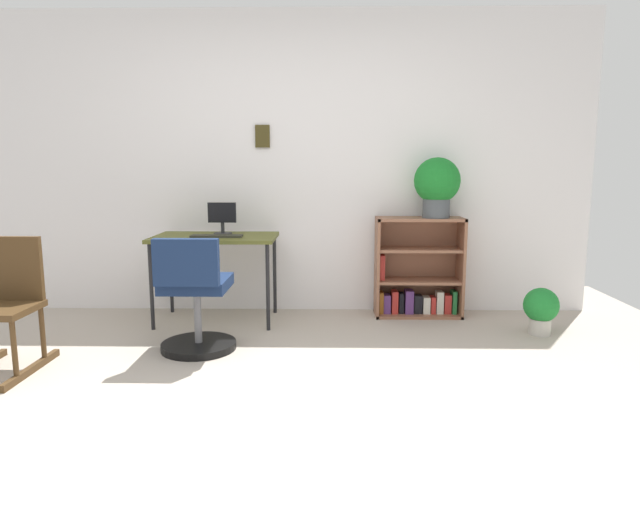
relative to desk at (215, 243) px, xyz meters
The scene contains 10 objects.
ground_plane 1.93m from the desk, 71.10° to the right, with size 6.24×6.24×0.00m, color #ADA092.
wall_back 0.97m from the desk, 36.38° to the left, with size 5.20×0.12×2.57m.
desk is the anchor object (origin of this frame).
monitor 0.22m from the desk, 64.08° to the left, with size 0.23×0.15×0.26m.
keyboard 0.12m from the desk, 70.84° to the right, with size 0.41×0.11×0.02m, color #2E2E23.
office_chair 0.84m from the desk, 88.74° to the right, with size 0.52×0.55×0.81m.
rocking_chair 1.58m from the desk, 134.41° to the right, with size 0.42×0.64×0.83m.
bookshelf_low 1.72m from the desk, ahead, with size 0.73×0.30×0.84m.
potted_plant_on_shelf 1.89m from the desk, ahead, with size 0.38×0.38×0.50m.
potted_plant_floor 2.60m from the desk, ahead, with size 0.26×0.26×0.36m.
Camera 1 is at (0.35, -2.68, 1.26)m, focal length 30.73 mm.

